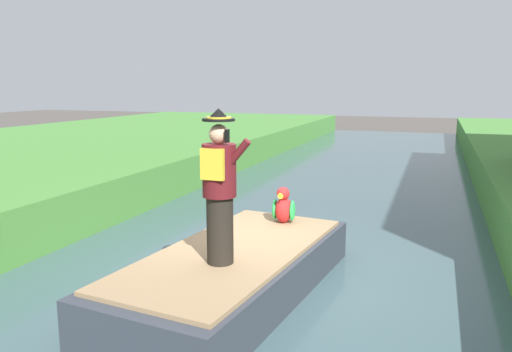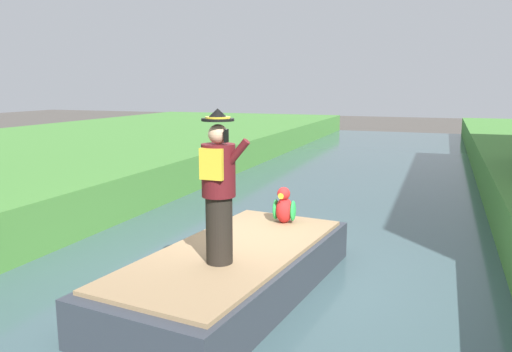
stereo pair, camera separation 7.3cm
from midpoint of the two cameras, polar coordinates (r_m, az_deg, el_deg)
The scene contains 5 objects.
ground_plane at distance 7.53m, azimuth -0.61°, elevation -11.72°, with size 80.00×80.00×0.00m, color #4C4742.
canal_water at distance 7.52m, azimuth -0.61°, elevation -11.37°, with size 6.90×48.00×0.10m, color #3D565B.
boat at distance 6.74m, azimuth -2.86°, elevation -10.78°, with size 2.27×4.38×0.61m.
person_pirate at distance 5.92m, azimuth -4.50°, elevation -1.32°, with size 0.61×0.42×1.85m.
parrot_plush at distance 7.81m, azimuth 2.87°, elevation -3.56°, with size 0.36×0.35×0.57m.
Camera 1 is at (2.41, -6.56, 2.83)m, focal length 35.29 mm.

